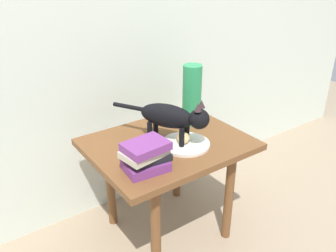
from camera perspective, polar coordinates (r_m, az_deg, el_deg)
name	(u,v)px	position (r m, az deg, el deg)	size (l,w,h in m)	color
ground_plane	(168,228)	(1.95, 0.00, -16.28)	(6.00, 6.00, 0.00)	gray
back_panel	(120,4)	(1.81, -7.86, 19.05)	(4.00, 0.04, 2.20)	silver
side_table	(168,156)	(1.68, 0.00, -4.83)	(0.72, 0.57, 0.53)	brown
plate	(185,144)	(1.61, 2.82, -2.94)	(0.23, 0.23, 0.01)	silver
bread_roll	(183,137)	(1.60, 2.49, -1.85)	(0.08, 0.06, 0.05)	#E0BC7A
cat	(173,117)	(1.57, 0.88, 1.42)	(0.27, 0.43, 0.23)	black
book_stack	(146,156)	(1.40, -3.62, -4.88)	(0.20, 0.15, 0.13)	#72337A
green_vase	(192,95)	(1.77, 3.90, 5.04)	(0.10, 0.10, 0.31)	#288C51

